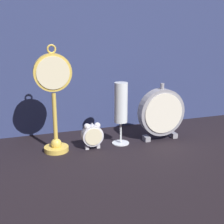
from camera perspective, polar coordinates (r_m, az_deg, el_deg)
ground_plane at (r=1.01m, az=1.49°, el=-8.46°), size 4.00×4.00×0.00m
fabric_backdrop_drape at (r=1.24m, az=-3.77°, el=11.14°), size 1.65×0.01×0.64m
pocket_watch_on_stand at (r=1.03m, az=-10.56°, el=2.18°), size 0.12×0.08×0.36m
alarm_clock_twin_bell at (r=1.07m, az=-3.60°, el=-4.15°), size 0.07×0.03×0.09m
mantel_clock_silver at (r=1.16m, az=9.01°, el=-0.10°), size 0.17×0.04×0.21m
champagne_flute at (r=1.10m, az=1.63°, el=0.94°), size 0.06×0.06×0.22m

